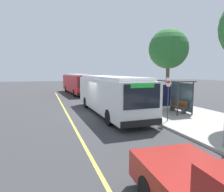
{
  "coord_description": "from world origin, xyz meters",
  "views": [
    {
      "loc": [
        15.29,
        -3.79,
        3.29
      ],
      "look_at": [
        1.24,
        0.89,
        1.52
      ],
      "focal_mm": 32.53,
      "sensor_mm": 36.0,
      "label": 1
    }
  ],
  "objects_px": {
    "transit_bus_main": "(109,93)",
    "waiting_bench": "(179,106)",
    "transit_bus_second": "(77,83)",
    "route_sign_post": "(168,93)"
  },
  "relations": [
    {
      "from": "transit_bus_main",
      "to": "waiting_bench",
      "type": "distance_m",
      "value": 5.53
    },
    {
      "from": "transit_bus_second",
      "to": "waiting_bench",
      "type": "relative_size",
      "value": 7.16
    },
    {
      "from": "transit_bus_second",
      "to": "waiting_bench",
      "type": "xyz_separation_m",
      "value": [
        17.55,
        5.21,
        -0.98
      ]
    },
    {
      "from": "transit_bus_second",
      "to": "transit_bus_main",
      "type": "bearing_deg",
      "value": 0.28
    },
    {
      "from": "transit_bus_main",
      "to": "waiting_bench",
      "type": "relative_size",
      "value": 6.82
    },
    {
      "from": "transit_bus_second",
      "to": "route_sign_post",
      "type": "distance_m",
      "value": 19.93
    },
    {
      "from": "transit_bus_second",
      "to": "route_sign_post",
      "type": "height_order",
      "value": "same"
    },
    {
      "from": "transit_bus_second",
      "to": "waiting_bench",
      "type": "distance_m",
      "value": 18.33
    },
    {
      "from": "transit_bus_main",
      "to": "route_sign_post",
      "type": "xyz_separation_m",
      "value": [
        4.0,
        2.64,
        0.34
      ]
    },
    {
      "from": "waiting_bench",
      "to": "route_sign_post",
      "type": "xyz_separation_m",
      "value": [
        2.19,
        -2.49,
        1.32
      ]
    }
  ]
}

